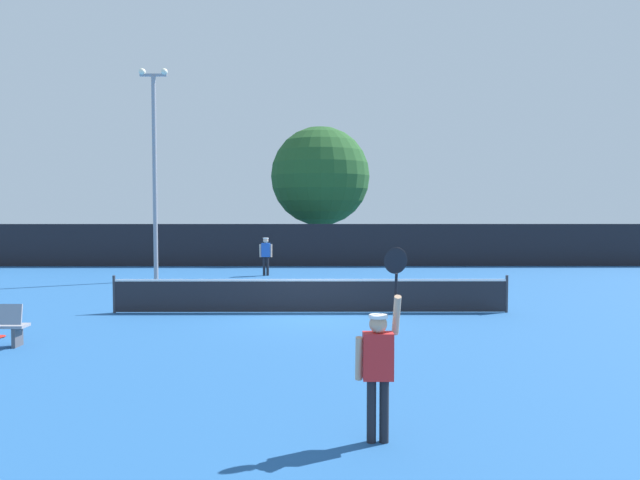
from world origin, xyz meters
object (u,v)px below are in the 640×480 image
parked_car_near (188,245)px  large_tree (320,176)px  tennis_ball (324,299)px  parked_car_far (418,243)px  player_receiving (266,252)px  player_serving (379,358)px  light_pole (155,162)px  parked_car_mid (273,245)px

parked_car_near → large_tree: bearing=-5.1°
tennis_ball → parked_car_far: 20.75m
player_receiving → large_tree: large_tree is taller
player_serving → tennis_ball: player_serving is taller
player_serving → light_pole: light_pole is taller
tennis_ball → light_pole: light_pole is taller
parked_car_mid → player_receiving: bearing=-88.1°
large_tree → player_serving: bearing=-88.8°
parked_car_near → parked_car_mid: (5.31, -0.10, 0.00)m
player_serving → large_tree: bearing=91.2°
large_tree → parked_car_mid: (-2.96, 1.88, -4.14)m
large_tree → parked_car_mid: 5.43m
large_tree → parked_car_far: (6.47, 3.87, -4.14)m
tennis_ball → parked_car_far: size_ratio=0.02×
light_pole → parked_car_far: light_pole is taller
parked_car_near → light_pole: bearing=-75.4°
player_receiving → parked_car_near: player_receiving is taller
parked_car_near → parked_car_far: bearing=15.7°
parked_car_near → parked_car_mid: same height
tennis_ball → parked_car_far: parked_car_far is taller
player_serving → parked_car_near: size_ratio=0.56×
tennis_ball → large_tree: 16.57m
large_tree → parked_car_near: (-8.27, 1.97, -4.14)m
parked_car_far → player_serving: bearing=-98.8°
large_tree → parked_car_far: 8.60m
light_pole → player_receiving: bearing=23.0°
parked_car_far → large_tree: bearing=-147.3°
player_serving → parked_car_near: player_serving is taller
tennis_ball → parked_car_near: (-8.30, 17.81, 0.74)m
parked_car_far → parked_car_mid: bearing=-166.3°
large_tree → parked_car_near: bearing=166.6°
player_receiving → parked_car_near: size_ratio=0.38×
player_serving → player_receiving: (-3.06, 19.04, -0.03)m
tennis_ball → parked_car_mid: size_ratio=0.02×
parked_car_mid → parked_car_far: same height
parked_car_near → parked_car_mid: 5.31m
light_pole → large_tree: light_pole is taller
tennis_ball → parked_car_near: bearing=115.0°
player_serving → player_receiving: size_ratio=1.45×
player_serving → light_pole: bearing=113.5°
light_pole → parked_car_near: 13.18m
player_receiving → large_tree: 9.75m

